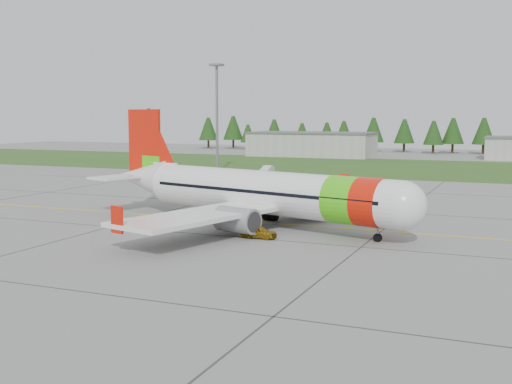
% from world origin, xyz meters
% --- Properties ---
extents(ground, '(320.00, 320.00, 0.00)m').
position_xyz_m(ground, '(0.00, 0.00, 0.00)').
color(ground, gray).
rests_on(ground, ground).
extents(aircraft, '(37.29, 35.16, 11.54)m').
position_xyz_m(aircraft, '(-1.67, 6.32, 3.33)').
color(aircraft, white).
rests_on(aircraft, ground).
extents(follow_me_car, '(1.16, 1.36, 3.33)m').
position_xyz_m(follow_me_car, '(0.63, 0.28, 1.67)').
color(follow_me_car, '#E3A60C').
rests_on(follow_me_car, ground).
extents(service_van, '(1.67, 1.59, 4.58)m').
position_xyz_m(service_van, '(-22.14, 59.07, 2.29)').
color(service_van, silver).
rests_on(service_van, ground).
extents(grass_strip, '(320.00, 50.00, 0.03)m').
position_xyz_m(grass_strip, '(0.00, 82.00, 0.01)').
color(grass_strip, '#30561E').
rests_on(grass_strip, ground).
extents(taxi_guideline, '(120.00, 0.25, 0.02)m').
position_xyz_m(taxi_guideline, '(0.00, 8.00, 0.01)').
color(taxi_guideline, gold).
rests_on(taxi_guideline, ground).
extents(hangar_west, '(32.00, 14.00, 6.00)m').
position_xyz_m(hangar_west, '(-30.00, 110.00, 3.00)').
color(hangar_west, '#A8A8A3').
rests_on(hangar_west, ground).
extents(floodlight_mast, '(0.50, 0.50, 20.00)m').
position_xyz_m(floodlight_mast, '(-32.00, 58.00, 10.00)').
color(floodlight_mast, slate).
rests_on(floodlight_mast, ground).
extents(treeline, '(160.00, 8.00, 10.00)m').
position_xyz_m(treeline, '(0.00, 138.00, 5.00)').
color(treeline, '#1C3F14').
rests_on(treeline, ground).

